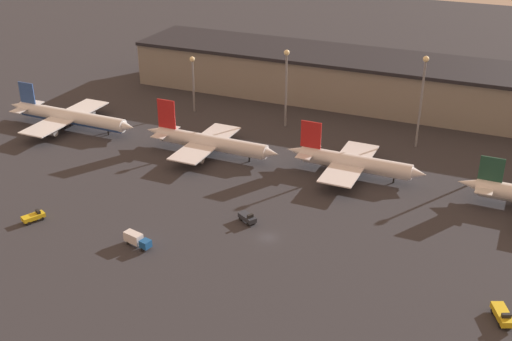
# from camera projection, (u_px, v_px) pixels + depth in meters

# --- Properties ---
(ground) EXTENTS (600.00, 600.00, 0.00)m
(ground) POSITION_uv_depth(u_px,v_px,m) (268.00, 237.00, 149.17)
(ground) COLOR #2D2D33
(terminal_building) EXTENTS (178.38, 30.19, 16.72)m
(terminal_building) POSITION_uv_depth(u_px,v_px,m) (374.00, 81.00, 227.44)
(terminal_building) COLOR gray
(terminal_building) RESTS_ON ground
(airplane_0) EXTENTS (49.53, 34.18, 13.23)m
(airplane_0) POSITION_uv_depth(u_px,v_px,m) (70.00, 117.00, 208.41)
(airplane_0) COLOR white
(airplane_0) RESTS_ON ground
(airplane_1) EXTENTS (43.88, 29.86, 15.00)m
(airplane_1) POSITION_uv_depth(u_px,v_px,m) (210.00, 142.00, 189.70)
(airplane_1) COLOR silver
(airplane_1) RESTS_ON ground
(airplane_2) EXTENTS (39.90, 29.31, 13.91)m
(airplane_2) POSITION_uv_depth(u_px,v_px,m) (354.00, 163.00, 176.96)
(airplane_2) COLOR silver
(airplane_2) RESTS_ON ground
(service_vehicle_0) EXTENTS (7.37, 3.66, 3.04)m
(service_vehicle_0) POSITION_uv_depth(u_px,v_px,m) (137.00, 239.00, 145.14)
(service_vehicle_0) COLOR #195199
(service_vehicle_0) RESTS_ON ground
(service_vehicle_1) EXTENTS (4.41, 5.82, 2.55)m
(service_vehicle_1) POSITION_uv_depth(u_px,v_px,m) (34.00, 217.00, 155.42)
(service_vehicle_1) COLOR gold
(service_vehicle_1) RESTS_ON ground
(service_vehicle_3) EXTENTS (5.46, 4.44, 2.71)m
(service_vehicle_3) POSITION_uv_depth(u_px,v_px,m) (247.00, 218.00, 154.83)
(service_vehicle_3) COLOR #282D38
(service_vehicle_3) RESTS_ON ground
(service_vehicle_4) EXTENTS (4.92, 7.02, 2.77)m
(service_vehicle_4) POSITION_uv_depth(u_px,v_px,m) (502.00, 315.00, 121.78)
(service_vehicle_4) COLOR gold
(service_vehicle_4) RESTS_ON ground
(lamp_post_0) EXTENTS (1.80, 1.80, 19.65)m
(lamp_post_0) POSITION_uv_depth(u_px,v_px,m) (193.00, 76.00, 217.99)
(lamp_post_0) COLOR slate
(lamp_post_0) RESTS_ON ground
(lamp_post_1) EXTENTS (1.80, 1.80, 25.61)m
(lamp_post_1) POSITION_uv_depth(u_px,v_px,m) (286.00, 79.00, 204.46)
(lamp_post_1) COLOR slate
(lamp_post_1) RESTS_ON ground
(lamp_post_2) EXTENTS (1.80, 1.80, 28.44)m
(lamp_post_2) POSITION_uv_depth(u_px,v_px,m) (422.00, 91.00, 188.53)
(lamp_post_2) COLOR slate
(lamp_post_2) RESTS_ON ground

